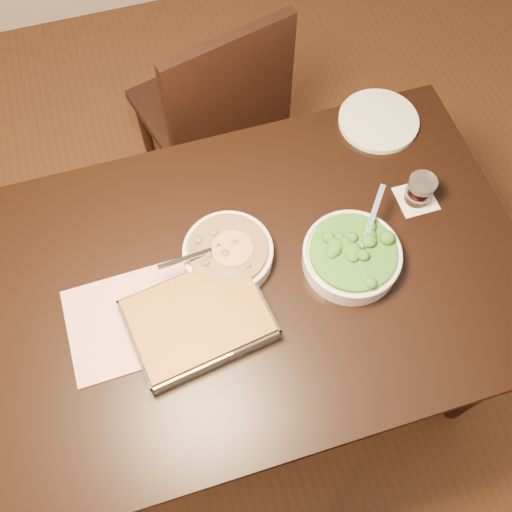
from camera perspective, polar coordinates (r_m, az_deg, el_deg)
ground at (r=2.13m, az=-0.25°, el=-10.43°), size 4.00×4.00×0.00m
table at (r=1.52m, az=-0.35°, el=-3.37°), size 1.40×0.90×0.75m
magazine_a at (r=1.41m, az=-11.52°, el=-6.09°), size 0.35×0.26×0.01m
coaster at (r=1.60m, az=15.69°, el=5.54°), size 0.10×0.10×0.00m
stew_bowl at (r=1.42m, az=-2.80°, el=0.32°), size 0.25×0.23×0.09m
broccoli_bowl at (r=1.44m, az=9.54°, el=0.02°), size 0.25×0.25×0.09m
baking_dish at (r=1.36m, az=-5.76°, el=-6.35°), size 0.35×0.28×0.06m
wine_tumbler at (r=1.56m, az=16.08°, el=6.41°), size 0.07×0.07×0.08m
dinner_plate at (r=1.73m, az=12.14°, el=13.08°), size 0.23×0.23×0.02m
chair_far at (r=2.03m, az=-4.01°, el=14.22°), size 0.53×0.53×0.93m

